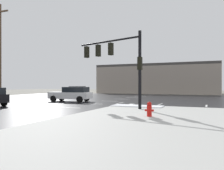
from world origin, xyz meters
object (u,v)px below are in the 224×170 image
sedan_blue (76,91)px  utility_pole_mid (0,51)px  sedan_white (72,94)px  fire_hydrant (149,109)px  traffic_signal_mast (117,57)px

sedan_blue → utility_pole_mid: utility_pole_mid is taller
sedan_white → utility_pole_mid: utility_pole_mid is taller
utility_pole_mid → sedan_blue: bearing=86.6°
fire_hydrant → sedan_white: (-10.80, 9.15, 0.32)m
sedan_white → utility_pole_mid: (-6.63, -3.47, 4.53)m
fire_hydrant → sedan_blue: 25.49m
traffic_signal_mast → fire_hydrant: size_ratio=7.37×
fire_hydrant → sedan_blue: sedan_blue is taller
traffic_signal_mast → utility_pole_mid: 14.07m
traffic_signal_mast → sedan_white: (-7.29, 5.00, -3.13)m
fire_hydrant → sedan_blue: (-16.62, 19.32, 0.32)m
traffic_signal_mast → utility_pole_mid: utility_pole_mid is taller
traffic_signal_mast → sedan_white: traffic_signal_mast is taller
traffic_signal_mast → fire_hydrant: traffic_signal_mast is taller
sedan_white → utility_pole_mid: bearing=21.1°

